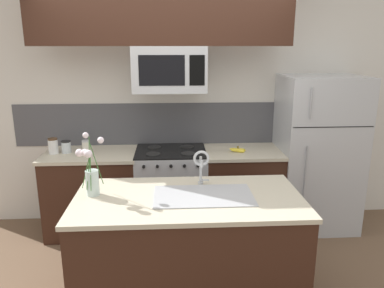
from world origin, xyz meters
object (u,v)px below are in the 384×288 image
Objects in this scene: storage_jar_tall at (53,146)px; refrigerator at (317,153)px; stove_range at (171,190)px; storage_jar_short at (86,147)px; flower_vase at (91,175)px; storage_jar_medium at (66,147)px; microwave at (170,69)px; banana_bunch at (238,150)px; sink_faucet at (202,163)px.

refrigerator is at bearing 0.43° from storage_jar_tall.
stove_range is 1.04m from storage_jar_short.
refrigerator is 3.52× the size of flower_vase.
storage_jar_medium is at bearing 11.49° from storage_jar_tall.
microwave reaches higher than banana_bunch.
flower_vase reaches higher than banana_bunch.
refrigerator is at bearing 37.19° from sink_faucet.
stove_range is 5.53× the size of storage_jar_tall.
flower_vase is at bearing -151.87° from refrigerator.
sink_faucet is at bearing -76.35° from microwave.
flower_vase is (0.51, -1.20, 0.10)m from storage_jar_medium.
microwave is at bearing -0.88° from storage_jar_tall.
flower_vase is at bearing -117.76° from microwave.
banana_bunch is at bearing -174.97° from refrigerator.
storage_jar_medium is at bearing 142.21° from sink_faucet.
sink_faucet is 0.63× the size of flower_vase.
sink_faucet is (0.25, -1.01, -0.68)m from microwave.
flower_vase is at bearing -67.10° from storage_jar_medium.
microwave is 3.91× the size of banana_bunch.
storage_jar_short is (0.21, -0.03, 0.00)m from storage_jar_medium.
stove_range is at bearing -179.30° from refrigerator.
refrigerator is 2.54m from storage_jar_short.
storage_jar_tall is 0.88× the size of banana_bunch.
stove_range is at bearing 62.66° from flower_vase.
storage_jar_short is (-2.53, -0.02, 0.12)m from refrigerator.
microwave is at bearing -89.84° from stove_range.
storage_jar_short is 0.46× the size of sink_faucet.
flower_vase reaches higher than storage_jar_short.
banana_bunch is (1.63, -0.06, -0.05)m from storage_jar_short.
flower_vase is (-2.24, -1.20, 0.21)m from refrigerator.
storage_jar_tall is 1.20× the size of storage_jar_short.
storage_jar_short reaches higher than stove_range.
refrigerator is 0.91m from banana_bunch.
storage_jar_medium is 1.31m from flower_vase.
refrigerator reaches higher than storage_jar_medium.
sink_faucet is at bearing -76.61° from stove_range.
microwave is 1.38m from storage_jar_medium.
storage_jar_medium is (0.13, 0.03, -0.02)m from storage_jar_tall.
storage_jar_short is 0.73× the size of banana_bunch.
sink_faucet reaches higher than storage_jar_medium.
banana_bunch is (1.97, -0.06, -0.06)m from storage_jar_tall.
banana_bunch is (0.72, -0.04, -0.86)m from microwave.
microwave is 1.24m from sink_faucet.
banana_bunch reaches higher than stove_range.
refrigerator reaches higher than storage_jar_short.
banana_bunch is 1.10m from sink_faucet.
sink_faucet is at bearing -41.90° from storage_jar_short.
refrigerator is 9.02× the size of banana_bunch.
microwave reaches higher than stove_range.
refrigerator is at bearing -0.09° from storage_jar_medium.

